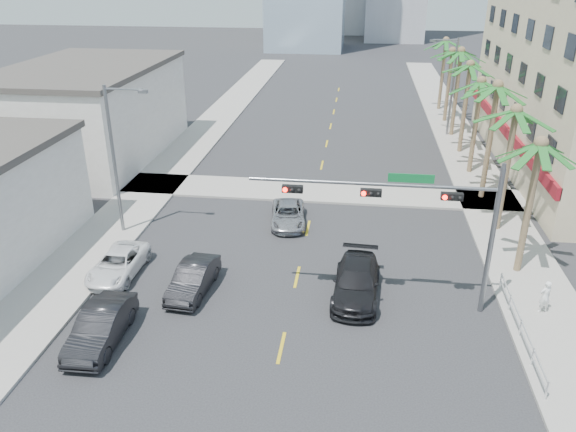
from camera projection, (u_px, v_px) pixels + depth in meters
The scene contains 23 objects.
ground at pixel (266, 416), 20.55m from camera, with size 260.00×260.00×0.00m, color #262628.
sidewalk_right at pixel (494, 211), 37.19m from camera, with size 4.00×120.00×0.15m, color gray.
sidewalk_left at pixel (146, 194), 39.98m from camera, with size 4.00×120.00×0.15m, color gray.
sidewalk_cross at pixel (316, 191), 40.39m from camera, with size 80.00×4.00×0.15m, color gray.
building_left_far at pixel (89, 114), 46.61m from camera, with size 11.00×18.00×7.20m, color beige.
traffic_signal_mast at pixel (422, 211), 24.97m from camera, with size 11.12×0.54×7.20m.
palm_tree_0 at pixel (541, 145), 27.11m from camera, with size 4.80×4.80×7.80m.
palm_tree_1 at pixel (516, 112), 31.66m from camera, with size 4.80×4.80×8.16m.
palm_tree_2 at pixel (498, 87), 36.21m from camera, with size 4.80×4.80×8.52m.
palm_tree_3 at pixel (481, 82), 41.20m from camera, with size 4.80×4.80×7.80m.
palm_tree_4 at pixel (470, 66), 45.75m from camera, with size 4.80×4.80×8.16m.
palm_tree_5 at pixel (461, 52), 50.30m from camera, with size 4.80×4.80×8.52m.
palm_tree_6 at pixel (452, 52), 55.29m from camera, with size 4.80×4.80×7.80m.
palm_tree_7 at pixel (446, 41), 59.84m from camera, with size 4.80×4.80×8.16m.
streetlight_left at pixel (116, 154), 32.38m from camera, with size 2.55×0.25×9.00m.
streetlight_right at pixel (451, 82), 51.50m from camera, with size 2.55×0.25×9.00m.
guardrail at pixel (521, 326), 24.50m from camera, with size 0.08×8.08×1.00m.
car_parked_mid at pixel (101, 327), 24.23m from camera, with size 1.67×4.79×1.58m, color black.
car_parked_far at pixel (118, 264), 29.55m from camera, with size 2.14×4.64×1.29m, color white.
car_lane_left at pixel (193, 279), 28.01m from camera, with size 1.53×4.40×1.45m, color black.
car_lane_center at pixel (288, 214), 35.37m from camera, with size 2.08×4.52×1.26m, color #AAA9AE.
car_lane_right at pixel (356, 282), 27.63m from camera, with size 2.21×5.43×1.58m, color black.
pedestrian at pixel (545, 297), 26.07m from camera, with size 0.60×0.39×1.64m, color white.
Camera 1 is at (2.79, -15.45, 15.17)m, focal length 35.00 mm.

